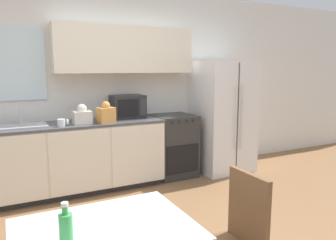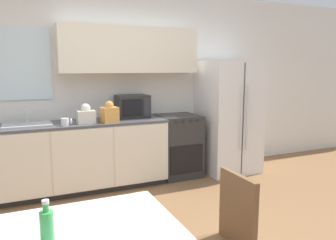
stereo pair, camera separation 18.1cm
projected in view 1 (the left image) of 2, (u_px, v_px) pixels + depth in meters
wall_back at (101, 80)px, 4.54m from camera, size 12.00×0.38×2.70m
kitchen_counter at (76, 157)px, 4.22m from camera, size 2.28×0.65×0.90m
oven_range at (173, 145)px, 4.87m from camera, size 0.59×0.61×0.91m
refrigerator at (222, 116)px, 5.11m from camera, size 0.83×0.80×1.70m
kitchen_sink at (22, 125)px, 3.89m from camera, size 0.56×0.39×0.21m
microwave at (128, 106)px, 4.57m from camera, size 0.44×0.34×0.32m
coffee_mug at (62, 123)px, 3.88m from camera, size 0.13×0.09×0.09m
grocery_bag_0 at (106, 114)px, 4.15m from camera, size 0.23×0.21×0.28m
grocery_bag_1 at (82, 116)px, 4.07m from camera, size 0.22×0.19×0.25m
dining_chair_side at (237, 234)px, 2.11m from camera, size 0.40×0.40×0.93m
drink_bottle at (66, 228)px, 1.57m from camera, size 0.07×0.07×0.21m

